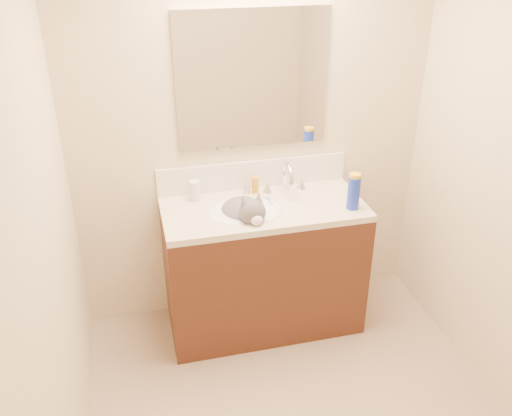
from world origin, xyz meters
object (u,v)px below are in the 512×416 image
vanity_cabinet (263,269)px  spray_can (354,193)px  cat (245,216)px  pill_bottle (195,191)px  amber_bottle (255,185)px  silver_jar (246,189)px  basin (245,221)px  faucet (287,180)px

vanity_cabinet → spray_can: bearing=-16.8°
vanity_cabinet → cat: (-0.12, -0.03, 0.42)m
vanity_cabinet → pill_bottle: (-0.38, 0.18, 0.51)m
pill_bottle → amber_bottle: bearing=0.4°
silver_jar → amber_bottle: size_ratio=0.50×
amber_bottle → spray_can: bearing=-33.6°
basin → cat: (-0.00, -0.00, 0.04)m
spray_can → vanity_cabinet: bearing=163.2°
faucet → cat: 0.37m
vanity_cabinet → amber_bottle: (-0.01, 0.18, 0.50)m
cat → amber_bottle: size_ratio=4.00×
basin → pill_bottle: pill_bottle is taller
vanity_cabinet → pill_bottle: bearing=154.5°
spray_can → basin: bearing=168.9°
vanity_cabinet → cat: size_ratio=2.85×
cat → amber_bottle: (0.11, 0.22, 0.08)m
vanity_cabinet → faucet: bearing=37.3°
cat → amber_bottle: bearing=54.2°
basin → faucet: bearing=29.1°
vanity_cabinet → basin: 0.40m
vanity_cabinet → pill_bottle: size_ratio=9.87×
faucet → silver_jar: bearing=167.3°
silver_jar → vanity_cabinet: bearing=-71.8°
vanity_cabinet → spray_can: size_ratio=6.01×
faucet → silver_jar: 0.26m
silver_jar → cat: bearing=-104.2°
vanity_cabinet → basin: (-0.12, -0.03, 0.38)m
basin → cat: cat is taller
faucet → cat: faucet is taller
silver_jar → faucet: bearing=-12.7°
cat → spray_can: (0.62, -0.12, 0.13)m
basin → cat: 0.04m
silver_jar → spray_can: 0.66m
vanity_cabinet → cat: bearing=-163.8°
cat → silver_jar: size_ratio=7.91×
silver_jar → basin: bearing=-104.4°
cat → spray_can: 0.64m
vanity_cabinet → silver_jar: silver_jar is taller
cat → pill_bottle: (-0.26, 0.22, 0.09)m
amber_bottle → vanity_cabinet: bearing=-87.9°
basin → spray_can: 0.65m
vanity_cabinet → basin: size_ratio=2.67×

